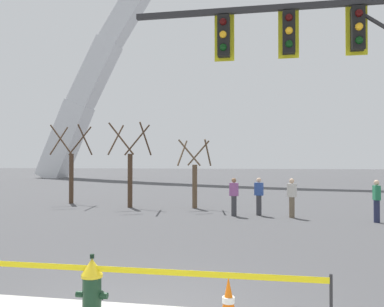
{
  "coord_description": "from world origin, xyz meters",
  "views": [
    {
      "loc": [
        1.94,
        -6.02,
        2.29
      ],
      "look_at": [
        -0.15,
        5.0,
        2.5
      ],
      "focal_mm": 38.65,
      "sensor_mm": 36.0,
      "label": 1
    }
  ],
  "objects": [
    {
      "name": "tree_left_mid",
      "position": [
        -4.93,
        13.58,
        1.86
      ],
      "size": [
        1.93,
        1.94,
        4.18
      ],
      "color": "#473323",
      "rests_on": "ground"
    },
    {
      "name": "caution_tape_barrier",
      "position": [
        -0.54,
        -0.61,
        0.63
      ],
      "size": [
        6.48,
        0.06,
        0.88
      ],
      "color": "#232326",
      "rests_on": "ground"
    },
    {
      "name": "pedestrian_walking_right",
      "position": [
        2.79,
        11.21,
        0.82
      ],
      "size": [
        0.39,
        0.35,
        1.59
      ],
      "color": "brown",
      "rests_on": "ground"
    },
    {
      "name": "monument_arch",
      "position": [
        -0.0,
        46.72,
        16.44
      ],
      "size": [
        59.31,
        3.26,
        36.88
      ],
      "color": "silver",
      "rests_on": "ground"
    },
    {
      "name": "traffic_cone_by_hydrant",
      "position": [
        1.38,
        -0.42,
        0.36
      ],
      "size": [
        0.36,
        0.36,
        0.73
      ],
      "color": "black",
      "rests_on": "ground"
    },
    {
      "name": "fire_hydrant",
      "position": [
        -0.51,
        -0.58,
        0.47
      ],
      "size": [
        0.46,
        0.48,
        0.99
      ],
      "color": "black",
      "rests_on": "ground"
    },
    {
      "name": "pedestrian_standing_center",
      "position": [
        0.43,
        11.3,
        0.82
      ],
      "size": [
        0.38,
        0.28,
        1.59
      ],
      "color": "#38383D",
      "rests_on": "ground"
    },
    {
      "name": "tree_far_left",
      "position": [
        -8.73,
        14.85,
        1.89
      ],
      "size": [
        1.96,
        1.97,
        4.25
      ],
      "color": "#473323",
      "rests_on": "ground"
    },
    {
      "name": "pedestrian_walking_left",
      "position": [
        1.45,
        11.71,
        0.82
      ],
      "size": [
        0.39,
        0.32,
        1.59
      ],
      "color": "#38383D",
      "rests_on": "ground"
    },
    {
      "name": "tree_center_left",
      "position": [
        -1.7,
        13.82,
        1.48
      ],
      "size": [
        1.56,
        1.56,
        3.34
      ],
      "color": "brown",
      "rests_on": "ground"
    },
    {
      "name": "pedestrian_near_trees",
      "position": [
        5.84,
        10.45,
        0.82
      ],
      "size": [
        0.23,
        0.36,
        1.59
      ],
      "color": "#232847",
      "rests_on": "ground"
    },
    {
      "name": "traffic_signal_gantry",
      "position": [
        4.16,
        3.01,
        4.4
      ],
      "size": [
        7.82,
        0.44,
        6.0
      ],
      "color": "#232326",
      "rests_on": "ground"
    }
  ]
}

